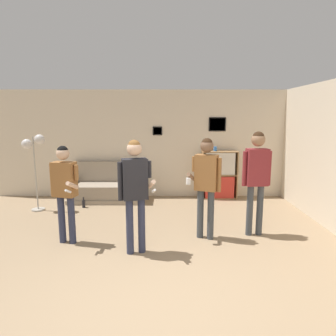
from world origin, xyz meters
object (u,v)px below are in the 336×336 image
object	(u,v)px
couch	(107,188)
person_player_foreground_left	(64,185)
person_player_foreground_center	(135,185)
drinking_cup	(215,149)
bottle_on_floor	(84,203)
person_watcher_holding_cup	(206,178)
person_spectator_near_bookshelf	(257,172)
floor_lamp	(34,150)
bookshelf	(219,175)

from	to	relation	value
couch	person_player_foreground_left	world-z (taller)	person_player_foreground_left
person_player_foreground_center	drinking_cup	world-z (taller)	person_player_foreground_center
couch	person_player_foreground_center	bearing A→B (deg)	-70.61
drinking_cup	couch	bearing A→B (deg)	-175.89
bottle_on_floor	drinking_cup	world-z (taller)	drinking_cup
person_watcher_holding_cup	person_spectator_near_bookshelf	size ratio (longest dim) A/B	0.95
floor_lamp	person_watcher_holding_cup	world-z (taller)	person_watcher_holding_cup
floor_lamp	person_watcher_holding_cup	bearing A→B (deg)	-23.73
floor_lamp	drinking_cup	distance (m)	4.17
drinking_cup	bottle_on_floor	bearing A→B (deg)	-165.16
bookshelf	floor_lamp	bearing A→B (deg)	-166.42
floor_lamp	bottle_on_floor	world-z (taller)	floor_lamp
person_player_foreground_center	drinking_cup	distance (m)	3.52
floor_lamp	person_watcher_holding_cup	size ratio (longest dim) A/B	0.98
bookshelf	person_spectator_near_bookshelf	size ratio (longest dim) A/B	0.67
bookshelf	bottle_on_floor	world-z (taller)	bookshelf
bookshelf	drinking_cup	distance (m)	0.67
person_player_foreground_left	couch	bearing A→B (deg)	86.85
bookshelf	floor_lamp	world-z (taller)	floor_lamp
floor_lamp	bottle_on_floor	bearing A→B (deg)	11.15
bottle_on_floor	drinking_cup	size ratio (longest dim) A/B	2.22
person_player_foreground_center	drinking_cup	xyz separation A→B (m)	(1.66, 3.10, 0.19)
person_watcher_holding_cup	person_spectator_near_bookshelf	distance (m)	0.89
person_player_foreground_center	person_watcher_holding_cup	xyz separation A→B (m)	(1.11, 0.55, -0.01)
bottle_on_floor	person_spectator_near_bookshelf	bearing A→B (deg)	-24.74
person_spectator_near_bookshelf	drinking_cup	bearing A→B (deg)	97.91
person_player_foreground_center	person_spectator_near_bookshelf	world-z (taller)	person_spectator_near_bookshelf
drinking_cup	floor_lamp	bearing A→B (deg)	-166.03
person_player_foreground_left	bookshelf	bearing A→B (deg)	42.92
floor_lamp	person_spectator_near_bookshelf	xyz separation A→B (m)	(4.38, -1.39, -0.21)
floor_lamp	person_spectator_near_bookshelf	distance (m)	4.60
couch	person_spectator_near_bookshelf	xyz separation A→B (m)	(3.01, -2.20, 0.82)
person_player_foreground_center	person_watcher_holding_cup	size ratio (longest dim) A/B	1.01
person_player_foreground_center	person_player_foreground_left	bearing A→B (deg)	162.42
person_player_foreground_center	bottle_on_floor	world-z (taller)	person_player_foreground_center
person_spectator_near_bookshelf	person_player_foreground_left	bearing A→B (deg)	-173.87
bookshelf	person_player_foreground_center	bearing A→B (deg)	-119.78
bookshelf	bottle_on_floor	xyz separation A→B (m)	(-3.21, -0.82, -0.50)
person_player_foreground_left	person_watcher_holding_cup	bearing A→B (deg)	4.66
person_player_foreground_center	couch	bearing A→B (deg)	109.39
floor_lamp	person_player_foreground_center	world-z (taller)	person_player_foreground_center
person_spectator_near_bookshelf	bottle_on_floor	bearing A→B (deg)	155.26
couch	person_spectator_near_bookshelf	bearing A→B (deg)	-36.17
couch	drinking_cup	size ratio (longest dim) A/B	16.44
bookshelf	person_watcher_holding_cup	size ratio (longest dim) A/B	0.70
bookshelf	person_player_foreground_left	bearing A→B (deg)	-137.08
floor_lamp	person_watcher_holding_cup	xyz separation A→B (m)	(3.50, -1.54, -0.28)
person_watcher_holding_cup	person_player_foreground_left	bearing A→B (deg)	-175.34
bookshelf	person_watcher_holding_cup	xyz separation A→B (m)	(-0.66, -2.55, 0.45)
floor_lamp	person_player_foreground_center	xyz separation A→B (m)	(2.39, -2.10, -0.27)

